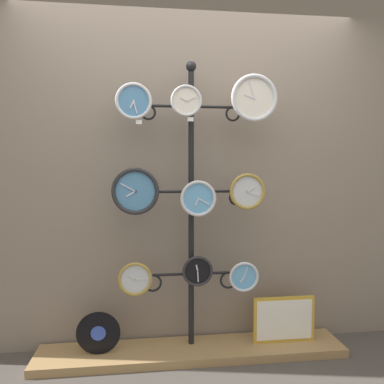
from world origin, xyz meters
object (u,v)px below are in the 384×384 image
at_px(vinyl_record, 98,333).
at_px(clock_middle_left, 135,191).
at_px(clock_top_center, 186,101).
at_px(clock_middle_right, 247,191).
at_px(display_stand, 191,256).
at_px(clock_top_right, 254,98).
at_px(clock_bottom_left, 135,279).
at_px(clock_bottom_center, 198,271).
at_px(clock_top_left, 134,101).
at_px(clock_bottom_right, 244,277).
at_px(clock_middle_center, 198,198).
at_px(picture_frame, 284,319).

bearing_deg(vinyl_record, clock_middle_left, -0.77).
bearing_deg(clock_top_center, clock_middle_right, 2.32).
distance_m(display_stand, clock_top_right, 1.20).
bearing_deg(clock_top_center, clock_bottom_left, 175.06).
bearing_deg(clock_top_right, clock_bottom_center, 175.35).
relative_size(clock_top_left, clock_bottom_right, 1.13).
bearing_deg(clock_bottom_right, clock_middle_right, -30.86).
bearing_deg(clock_middle_center, clock_bottom_center, 93.97).
height_order(clock_bottom_right, vinyl_record, clock_bottom_right).
relative_size(clock_middle_center, clock_bottom_center, 1.15).
relative_size(clock_top_center, clock_middle_center, 0.84).
distance_m(clock_middle_center, clock_bottom_center, 0.52).
relative_size(clock_top_right, clock_bottom_right, 1.50).
relative_size(clock_middle_left, clock_bottom_left, 1.36).
bearing_deg(clock_bottom_right, clock_middle_center, -177.66).
xyz_separation_m(clock_bottom_left, clock_bottom_center, (0.44, 0.00, 0.04)).
xyz_separation_m(clock_top_right, clock_bottom_left, (-0.82, 0.03, -1.25)).
relative_size(display_stand, picture_frame, 4.52).
distance_m(clock_middle_left, clock_bottom_left, 0.61).
bearing_deg(clock_bottom_left, clock_top_right, -1.92).
distance_m(clock_middle_center, picture_frame, 1.11).
bearing_deg(clock_top_left, clock_middle_right, -0.89).
bearing_deg(vinyl_record, clock_bottom_right, 0.10).
relative_size(clock_top_center, clock_bottom_left, 0.89).
bearing_deg(vinyl_record, clock_top_center, -2.42).
bearing_deg(clock_bottom_left, display_stand, 10.99).
relative_size(clock_bottom_center, clock_bottom_right, 1.00).
distance_m(clock_middle_right, vinyl_record, 1.43).
distance_m(display_stand, picture_frame, 0.84).
bearing_deg(picture_frame, vinyl_record, -179.14).
xyz_separation_m(clock_middle_right, picture_frame, (0.30, 0.03, -0.95)).
distance_m(clock_top_center, clock_top_right, 0.47).
distance_m(clock_middle_right, clock_bottom_left, 0.99).
distance_m(display_stand, clock_middle_left, 0.62).
bearing_deg(clock_bottom_left, clock_middle_right, -0.94).
xyz_separation_m(clock_top_right, clock_middle_center, (-0.39, 0.01, -0.69)).
bearing_deg(clock_middle_left, clock_top_right, -1.36).
bearing_deg(clock_bottom_right, clock_top_right, -24.60).
distance_m(clock_middle_left, clock_middle_right, 0.78).
bearing_deg(clock_top_right, clock_top_center, -179.66).
relative_size(clock_middle_right, clock_bottom_center, 1.18).
bearing_deg(display_stand, picture_frame, -5.21).
distance_m(display_stand, clock_bottom_right, 0.41).
bearing_deg(clock_top_left, clock_middle_left, -53.26).
xyz_separation_m(clock_top_left, clock_top_center, (0.35, -0.03, 0.00)).
relative_size(display_stand, clock_bottom_left, 8.78).
height_order(clock_top_center, clock_bottom_left, clock_top_center).
relative_size(clock_middle_center, picture_frame, 0.54).
bearing_deg(picture_frame, clock_bottom_center, -179.00).
relative_size(clock_top_left, picture_frame, 0.53).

